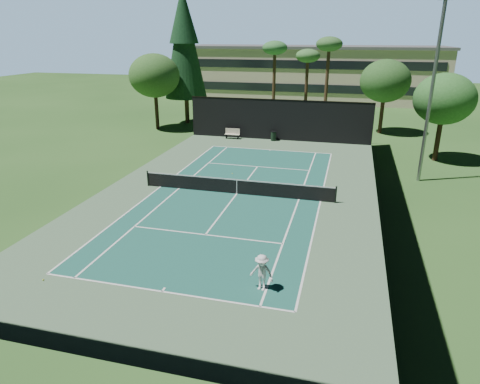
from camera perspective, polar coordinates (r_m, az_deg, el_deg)
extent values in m
plane|color=#2A5520|center=(28.33, -0.43, -0.26)|extent=(160.00, 160.00, 0.00)
cube|color=#4F714F|center=(28.33, -0.43, -0.25)|extent=(18.00, 32.00, 0.01)
cube|color=#1C594D|center=(28.33, -0.43, -0.24)|extent=(10.97, 23.77, 0.01)
cube|color=white|center=(18.28, -10.36, -12.92)|extent=(10.97, 0.10, 0.01)
cube|color=white|center=(39.40, 4.07, 5.64)|extent=(10.97, 0.10, 0.01)
cube|color=white|center=(22.70, -4.63, -5.69)|extent=(8.23, 0.10, 0.01)
cube|color=white|center=(34.22, 2.35, 3.41)|extent=(8.23, 0.10, 0.01)
cube|color=white|center=(30.13, -10.56, 0.70)|extent=(0.10, 23.77, 0.01)
cube|color=white|center=(27.51, 10.68, -1.22)|extent=(0.10, 23.77, 0.01)
cube|color=white|center=(29.59, -8.15, 0.48)|extent=(0.10, 23.77, 0.01)
cube|color=white|center=(27.61, 7.85, -0.97)|extent=(0.10, 23.77, 0.01)
cube|color=white|center=(28.32, -0.43, -0.22)|extent=(0.10, 12.80, 0.01)
cube|color=white|center=(18.40, -10.17, -12.68)|extent=(0.10, 0.30, 0.01)
cube|color=white|center=(39.26, 4.03, 5.58)|extent=(0.10, 0.30, 0.01)
cylinder|color=black|center=(30.35, -12.19, 1.79)|extent=(0.10, 0.10, 1.10)
cylinder|color=black|center=(27.29, 12.66, -0.36)|extent=(0.10, 0.10, 1.10)
cube|color=black|center=(28.16, -0.43, 0.69)|extent=(12.80, 0.02, 0.92)
cube|color=white|center=(28.00, -0.43, 1.63)|extent=(12.80, 0.04, 0.07)
cube|color=white|center=(28.16, -0.43, 0.69)|extent=(0.05, 0.03, 0.92)
cube|color=black|center=(42.93, 5.17, 9.53)|extent=(18.00, 0.04, 4.00)
cube|color=black|center=(14.24, -17.93, -14.68)|extent=(18.00, 0.04, 4.00)
cube|color=black|center=(26.91, 18.42, 2.05)|extent=(0.04, 32.00, 4.00)
cube|color=black|center=(31.18, -16.69, 4.66)|extent=(0.04, 32.00, 4.00)
cube|color=black|center=(42.61, 5.26, 12.17)|extent=(18.00, 0.06, 0.06)
imported|color=white|center=(17.76, 2.91, -10.69)|extent=(1.14, 0.82, 1.60)
sphere|color=gold|center=(20.54, -24.76, -10.59)|extent=(0.08, 0.08, 0.08)
sphere|color=#CEE534|center=(32.40, -1.04, 2.47)|extent=(0.07, 0.07, 0.07)
sphere|color=#C4DD32|center=(30.93, 0.00, 1.59)|extent=(0.06, 0.06, 0.06)
sphere|color=#BED530|center=(31.95, -5.35, 2.13)|extent=(0.07, 0.07, 0.07)
cube|color=beige|center=(43.60, -1.05, 7.69)|extent=(1.50, 0.45, 0.05)
cube|color=beige|center=(43.73, -0.98, 8.13)|extent=(1.50, 0.06, 0.55)
cube|color=black|center=(43.82, -1.81, 7.43)|extent=(0.06, 0.40, 0.42)
cube|color=black|center=(43.50, -0.28, 7.34)|extent=(0.06, 0.40, 0.42)
cylinder|color=black|center=(42.91, 4.48, 7.43)|extent=(0.52, 0.52, 0.90)
cylinder|color=black|center=(42.81, 4.49, 8.04)|extent=(0.56, 0.56, 0.05)
cylinder|color=#4F3922|center=(51.87, -7.09, 11.08)|extent=(0.50, 0.50, 3.60)
cone|color=black|center=(51.24, -7.46, 19.05)|extent=(4.80, 4.80, 12.00)
cone|color=#12331B|center=(51.28, -7.62, 22.40)|extent=(3.30, 3.30, 6.00)
cylinder|color=#4A331F|center=(50.73, 4.54, 13.79)|extent=(0.36, 0.36, 8.55)
ellipsoid|color=#316D32|center=(50.43, 4.68, 18.62)|extent=(2.80, 2.80, 1.54)
cylinder|color=#472E1E|center=(52.26, 8.81, 13.31)|extent=(0.36, 0.36, 7.65)
ellipsoid|color=#36682E|center=(51.96, 9.04, 17.50)|extent=(2.80, 2.80, 1.54)
cylinder|color=#4B3320|center=(49.01, 11.44, 13.50)|extent=(0.36, 0.36, 9.00)
ellipsoid|color=#32602B|center=(48.72, 11.82, 18.76)|extent=(2.80, 2.80, 1.54)
cylinder|color=#43291C|center=(48.42, 18.32, 9.53)|extent=(0.40, 0.40, 3.52)
ellipsoid|color=#285420|center=(47.94, 18.81, 13.84)|extent=(5.12, 5.12, 4.35)
cylinder|color=#43291C|center=(39.18, 24.84, 6.18)|extent=(0.40, 0.40, 3.30)
ellipsoid|color=#2A6426|center=(38.60, 25.59, 11.14)|extent=(4.80, 4.80, 4.08)
cylinder|color=#3F2A1B|center=(49.03, -11.03, 10.42)|extent=(0.40, 0.40, 3.74)
ellipsoid|color=#305D24|center=(48.55, -11.35, 14.97)|extent=(5.44, 5.44, 4.62)
cube|color=beige|center=(72.20, 9.40, 15.28)|extent=(40.00, 12.00, 8.00)
cube|color=#59595B|center=(71.98, 9.59, 18.53)|extent=(40.50, 12.50, 0.40)
cube|color=black|center=(66.36, 8.78, 13.51)|extent=(38.00, 0.15, 1.20)
cube|color=black|center=(66.07, 8.94, 16.43)|extent=(38.00, 0.15, 1.20)
cylinder|color=gray|center=(32.28, 24.10, 11.55)|extent=(0.24, 0.24, 12.00)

